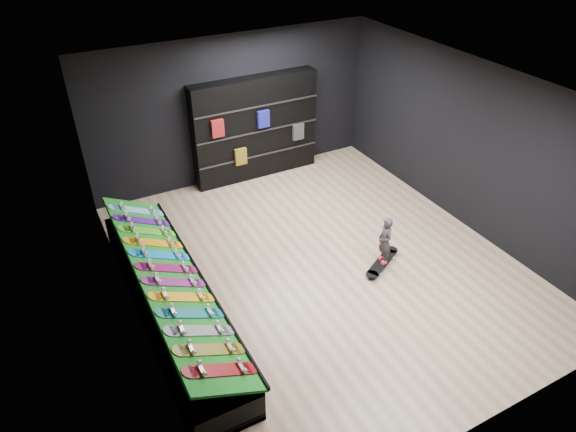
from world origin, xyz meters
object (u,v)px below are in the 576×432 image
back_shelving (255,128)px  display_rack (171,302)px  floor_skateboard (382,263)px  child (384,249)px

back_shelving → display_rack: bearing=-131.5°
back_shelving → floor_skateboard: bearing=-82.6°
back_shelving → child: size_ratio=5.31×
back_shelving → floor_skateboard: size_ratio=2.75×
child → back_shelving: bearing=-160.6°
floor_skateboard → back_shelving: bearing=68.9°
back_shelving → child: bearing=-82.6°
display_rack → floor_skateboard: size_ratio=4.59×
floor_skateboard → child: size_ratio=1.93×
display_rack → child: size_ratio=8.88×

